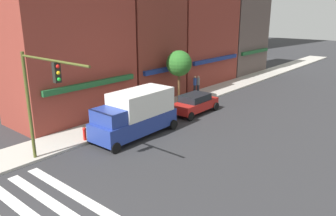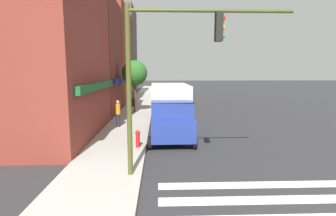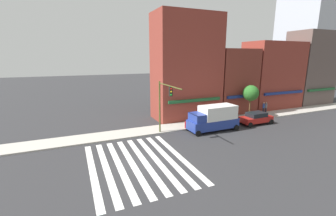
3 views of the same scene
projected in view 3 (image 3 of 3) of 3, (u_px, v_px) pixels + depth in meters
ground_plane at (138, 163)px, 18.91m from camera, size 200.00×200.00×0.00m
sidewalk_left at (120, 134)px, 25.61m from camera, size 120.00×3.00×0.15m
crosswalk_stripes at (138, 163)px, 18.91m from camera, size 7.91×10.80×0.01m
storefront_row at (254, 72)px, 36.64m from camera, size 34.83×5.30×14.53m
traffic_signal at (164, 100)px, 24.17m from camera, size 0.32×5.70×6.06m
box_truck_blue at (214, 118)px, 26.88m from camera, size 6.24×2.42×3.04m
sedan_red at (256, 118)px, 29.62m from camera, size 4.42×2.02×1.59m
pedestrian_blue_shirt at (264, 107)px, 34.71m from camera, size 0.32×0.32×1.77m
pedestrian_grey_coat at (266, 108)px, 34.64m from camera, size 0.32×0.32×1.77m
pedestrian_orange_vest at (211, 114)px, 30.77m from camera, size 0.32×0.32×1.77m
fire_hydrant at (186, 125)px, 27.51m from camera, size 0.24×0.24×0.84m
street_tree at (251, 93)px, 32.06m from camera, size 2.26×2.26×4.64m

